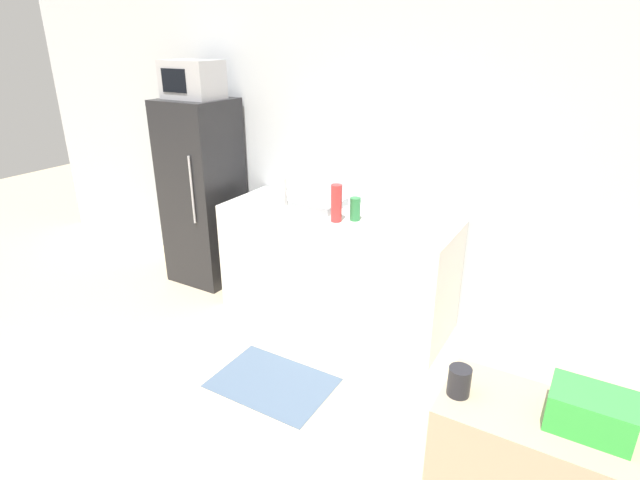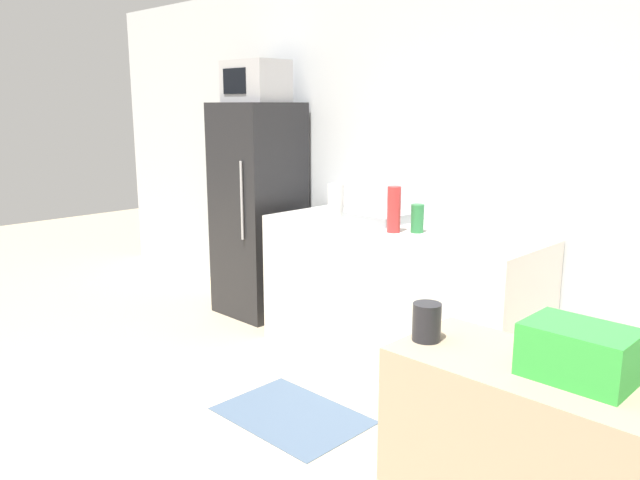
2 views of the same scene
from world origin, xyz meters
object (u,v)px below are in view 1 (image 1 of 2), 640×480
Objects in this scene: refrigerator at (203,193)px; microwave at (192,80)px; bottle_tall at (336,203)px; bottle_short at (355,209)px; jar at (459,381)px; basket at (590,411)px; paper_towel_roll at (280,192)px.

microwave is (-0.00, -0.00, 1.00)m from refrigerator.
microwave is 1.73× the size of bottle_tall.
jar is at bearing -53.79° from bottle_short.
microwave is at bearing 151.47° from basket.
paper_towel_roll is (0.94, -0.11, -0.82)m from microwave.
bottle_tall is 1.15× the size of basket.
paper_towel_roll is (0.94, -0.11, 0.18)m from refrigerator.
basket is at bearing -41.88° from bottle_tall.
bottle_short is 1.65× the size of jar.
jar is at bearing -41.65° from paper_towel_roll.
paper_towel_roll is at bearing 170.59° from bottle_tall.
bottle_tall is (1.51, -0.20, 0.21)m from refrigerator.
refrigerator is 6.03× the size of bottle_tall.
jar is 0.44× the size of paper_towel_roll.
paper_towel_roll is at bearing 144.30° from basket.
basket is at bearing -28.55° from refrigerator.
refrigerator is 3.49× the size of microwave.
bottle_short is at bearing -3.79° from refrigerator.
refrigerator is 6.94× the size of basket.
bottle_tall is at bearing -7.53° from microwave.
jar is (2.87, -1.82, 0.25)m from refrigerator.
bottle_tall is 0.57m from paper_towel_roll.
bottle_short is at bearing 126.21° from jar.
microwave is at bearing 147.62° from jar.
paper_towel_roll is (-0.57, 0.09, -0.02)m from bottle_tall.
bottle_tall is at bearing 138.12° from basket.
jar is at bearing -173.30° from basket.
microwave reaches higher than basket.
microwave is at bearing 176.25° from bottle_short.
jar is at bearing -32.38° from microwave.
refrigerator is 1.54m from bottle_tall.
basket reaches higher than jar.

